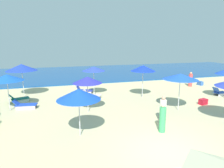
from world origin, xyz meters
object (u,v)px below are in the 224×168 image
(lounge_chair_3_0, at_px, (25,105))
(umbrella_5, at_px, (180,77))
(umbrella_3, at_px, (7,78))
(lounge_chair_7_0, at_px, (84,90))
(lounge_chair_0_0, at_px, (220,92))
(beachgoer_4, at_px, (190,80))
(umbrella_6, at_px, (143,68))
(umbrella_8, at_px, (22,67))
(umbrella_4, at_px, (79,94))
(lounge_chair_8_0, at_px, (19,99))
(lounge_chair_7_1, at_px, (91,95))
(beachgoer_1, at_px, (163,119))
(beachgoer_6, at_px, (163,110))
(umbrella_7, at_px, (94,69))
(umbrella_1, at_px, (87,80))
(cooler_box_0, at_px, (203,102))
(cooler_box_1, at_px, (200,83))

(lounge_chair_3_0, distance_m, umbrella_5, 10.54)
(umbrella_3, relative_size, lounge_chair_7_0, 1.56)
(lounge_chair_0_0, bearing_deg, beachgoer_4, -1.93)
(umbrella_6, xyz_separation_m, umbrella_8, (-9.40, 2.98, 0.04))
(lounge_chair_0_0, height_order, umbrella_4, umbrella_4)
(umbrella_3, distance_m, lounge_chair_8_0, 2.67)
(umbrella_3, distance_m, umbrella_6, 9.81)
(lounge_chair_7_1, height_order, beachgoer_1, beachgoer_1)
(umbrella_4, bearing_deg, umbrella_8, 113.56)
(lounge_chair_7_0, height_order, lounge_chair_8_0, lounge_chair_8_0)
(lounge_chair_7_1, bearing_deg, beachgoer_4, -54.37)
(beachgoer_6, bearing_deg, umbrella_7, 176.62)
(lounge_chair_3_0, xyz_separation_m, beachgoer_6, (7.80, -4.63, 0.44))
(lounge_chair_7_0, distance_m, beachgoer_4, 10.90)
(umbrella_4, distance_m, beachgoer_6, 4.88)
(umbrella_1, bearing_deg, umbrella_5, -12.57)
(lounge_chair_3_0, xyz_separation_m, beachgoer_4, (15.36, 2.71, 0.42))
(beachgoer_6, bearing_deg, beachgoer_1, -56.43)
(lounge_chair_7_0, height_order, cooler_box_0, lounge_chair_7_0)
(beachgoer_1, bearing_deg, lounge_chair_8_0, -108.57)
(lounge_chair_3_0, xyz_separation_m, cooler_box_1, (16.78, 2.92, -0.05))
(lounge_chair_0_0, distance_m, lounge_chair_3_0, 15.49)
(umbrella_1, xyz_separation_m, beachgoer_1, (3.10, -3.88, -1.41))
(umbrella_8, bearing_deg, lounge_chair_3_0, -81.29)
(umbrella_1, height_order, umbrella_6, umbrella_6)
(umbrella_6, xyz_separation_m, lounge_chair_8_0, (-9.56, 1.38, -2.14))
(lounge_chair_3_0, xyz_separation_m, lounge_chair_7_0, (4.47, 3.11, -0.02))
(lounge_chair_8_0, distance_m, cooler_box_0, 13.71)
(umbrella_3, height_order, cooler_box_1, umbrella_3)
(umbrella_7, relative_size, lounge_chair_7_1, 1.59)
(lounge_chair_7_0, xyz_separation_m, lounge_chair_8_0, (-5.14, -1.35, 0.02))
(lounge_chair_3_0, relative_size, lounge_chair_7_0, 1.01)
(umbrella_3, bearing_deg, beachgoer_4, 9.66)
(beachgoer_1, bearing_deg, umbrella_5, 158.63)
(cooler_box_0, bearing_deg, beachgoer_1, 21.49)
(lounge_chair_0_0, bearing_deg, umbrella_3, 83.44)
(lounge_chair_3_0, bearing_deg, cooler_box_1, -72.12)
(umbrella_3, distance_m, umbrella_7, 6.43)
(umbrella_4, height_order, lounge_chair_8_0, umbrella_4)
(lounge_chair_0_0, relative_size, lounge_chair_7_1, 0.83)
(umbrella_3, relative_size, beachgoer_1, 1.60)
(umbrella_4, distance_m, lounge_chair_8_0, 7.94)
(umbrella_7, distance_m, umbrella_8, 5.85)
(umbrella_4, xyz_separation_m, umbrella_6, (5.77, 5.36, 0.33))
(umbrella_7, relative_size, beachgoer_6, 1.61)
(umbrella_1, relative_size, lounge_chair_7_0, 1.51)
(lounge_chair_7_0, distance_m, lounge_chair_8_0, 5.32)
(umbrella_7, distance_m, lounge_chair_7_1, 2.21)
(umbrella_5, xyz_separation_m, umbrella_6, (-0.97, 3.53, 0.14))
(lounge_chair_7_0, bearing_deg, cooler_box_1, -72.19)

